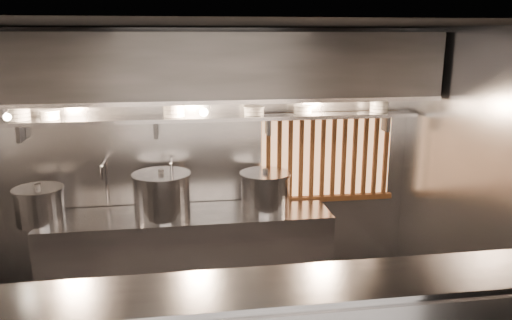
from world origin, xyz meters
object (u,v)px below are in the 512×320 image
object	(u,v)px
stock_pot_right	(265,191)
stock_pot_mid	(162,195)
pendant_bulb	(204,112)
heat_lamp	(4,110)
stock_pot_left	(40,205)

from	to	relation	value
stock_pot_right	stock_pot_mid	bearing A→B (deg)	-177.62
pendant_bulb	stock_pot_right	xyz separation A→B (m)	(0.63, -0.05, -0.86)
heat_lamp	stock_pot_right	xyz separation A→B (m)	(2.43, 0.30, -0.96)
heat_lamp	stock_pot_mid	size ratio (longest dim) A/B	0.46
heat_lamp	stock_pot_mid	world-z (taller)	heat_lamp
stock_pot_left	stock_pot_right	bearing A→B (deg)	1.71
stock_pot_mid	heat_lamp	bearing A→B (deg)	-169.31
stock_pot_mid	stock_pot_right	bearing A→B (deg)	2.38
pendant_bulb	stock_pot_right	world-z (taller)	pendant_bulb
heat_lamp	stock_pot_right	bearing A→B (deg)	7.02
heat_lamp	pendant_bulb	distance (m)	1.83
heat_lamp	stock_pot_right	size ratio (longest dim) A/B	0.62
stock_pot_left	stock_pot_mid	size ratio (longest dim) A/B	0.78
heat_lamp	stock_pot_right	distance (m)	2.63
stock_pot_left	stock_pot_mid	xyz separation A→B (m)	(1.20, 0.02, 0.05)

